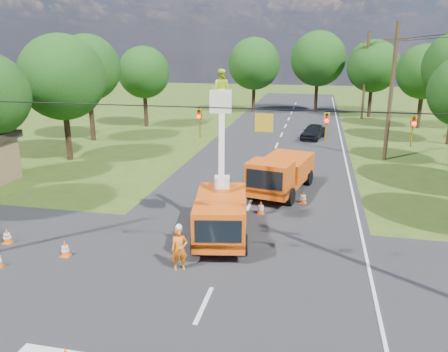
% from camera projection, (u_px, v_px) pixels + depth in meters
% --- Properties ---
extents(ground, '(140.00, 140.00, 0.00)m').
position_uv_depth(ground, '(270.00, 160.00, 33.20)').
color(ground, '#344F17').
rests_on(ground, ground).
extents(road_main, '(12.00, 100.00, 0.06)m').
position_uv_depth(road_main, '(270.00, 160.00, 33.20)').
color(road_main, black).
rests_on(road_main, ground).
extents(road_cross, '(56.00, 10.00, 0.07)m').
position_uv_depth(road_cross, '(217.00, 276.00, 16.32)').
color(road_cross, black).
rests_on(road_cross, ground).
extents(edge_line, '(0.12, 90.00, 0.02)m').
position_uv_depth(edge_line, '(346.00, 164.00, 32.08)').
color(edge_line, silver).
rests_on(edge_line, ground).
extents(bucket_truck, '(3.12, 6.01, 7.39)m').
position_uv_depth(bucket_truck, '(221.00, 205.00, 19.23)').
color(bucket_truck, '#E65110').
rests_on(bucket_truck, ground).
extents(second_truck, '(3.62, 6.65, 2.36)m').
position_uv_depth(second_truck, '(281.00, 173.00, 25.29)').
color(second_truck, '#E65110').
rests_on(second_truck, ground).
extents(ground_worker, '(0.76, 0.66, 1.75)m').
position_uv_depth(ground_worker, '(179.00, 249.00, 16.56)').
color(ground_worker, orange).
rests_on(ground_worker, ground).
extents(distant_car, '(2.55, 4.33, 1.38)m').
position_uv_depth(distant_car, '(313.00, 132.00, 40.60)').
color(distant_car, black).
rests_on(distant_car, ground).
extents(traffic_cone_2, '(0.38, 0.38, 0.71)m').
position_uv_depth(traffic_cone_2, '(261.00, 208.00, 22.31)').
color(traffic_cone_2, '#FA5D0D').
rests_on(traffic_cone_2, ground).
extents(traffic_cone_3, '(0.38, 0.38, 0.71)m').
position_uv_depth(traffic_cone_3, '(303.00, 197.00, 23.82)').
color(traffic_cone_3, '#FA5D0D').
rests_on(traffic_cone_3, ground).
extents(traffic_cone_4, '(0.38, 0.38, 0.71)m').
position_uv_depth(traffic_cone_4, '(65.00, 249.00, 17.76)').
color(traffic_cone_4, '#FA5D0D').
rests_on(traffic_cone_4, ground).
extents(traffic_cone_6, '(0.38, 0.38, 0.71)m').
position_uv_depth(traffic_cone_6, '(7.00, 236.00, 18.95)').
color(traffic_cone_6, '#FA5D0D').
rests_on(traffic_cone_6, ground).
extents(pole_right_mid, '(1.80, 0.30, 10.00)m').
position_uv_depth(pole_right_mid, '(391.00, 92.00, 31.92)').
color(pole_right_mid, '#4C3823').
rests_on(pole_right_mid, ground).
extents(pole_right_far, '(1.80, 0.30, 10.00)m').
position_uv_depth(pole_right_far, '(365.00, 75.00, 50.67)').
color(pole_right_far, '#4C3823').
rests_on(pole_right_far, ground).
extents(signal_span, '(18.00, 0.29, 1.07)m').
position_uv_depth(signal_span, '(283.00, 123.00, 14.20)').
color(signal_span, black).
rests_on(signal_span, ground).
extents(tree_left_d, '(6.20, 6.20, 9.24)m').
position_uv_depth(tree_left_d, '(62.00, 77.00, 31.67)').
color(tree_left_d, '#382616').
rests_on(tree_left_d, ground).
extents(tree_left_e, '(5.80, 5.80, 9.41)m').
position_uv_depth(tree_left_e, '(87.00, 68.00, 38.49)').
color(tree_left_e, '#382616').
rests_on(tree_left_e, ground).
extents(tree_left_f, '(5.40, 5.40, 8.40)m').
position_uv_depth(tree_left_f, '(144.00, 72.00, 45.81)').
color(tree_left_f, '#382616').
rests_on(tree_left_f, ground).
extents(tree_right_e, '(5.60, 5.60, 8.63)m').
position_uv_depth(tree_right_e, '(424.00, 72.00, 44.72)').
color(tree_right_e, '#382616').
rests_on(tree_right_e, ground).
extents(tree_far_a, '(6.60, 6.60, 9.50)m').
position_uv_depth(tree_far_a, '(254.00, 64.00, 55.89)').
color(tree_far_a, '#382616').
rests_on(tree_far_a, ground).
extents(tree_far_b, '(7.00, 7.00, 10.32)m').
position_uv_depth(tree_far_b, '(318.00, 59.00, 55.98)').
color(tree_far_b, '#382616').
rests_on(tree_far_b, ground).
extents(tree_far_c, '(6.20, 6.20, 9.18)m').
position_uv_depth(tree_far_c, '(373.00, 66.00, 52.08)').
color(tree_far_c, '#382616').
rests_on(tree_far_c, ground).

